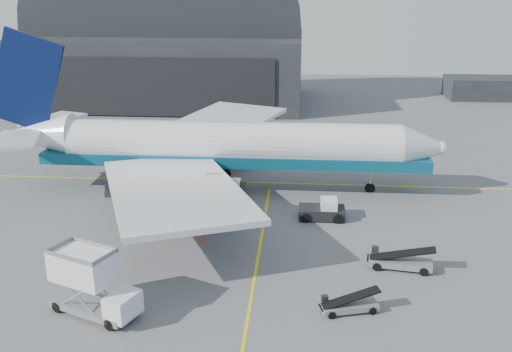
# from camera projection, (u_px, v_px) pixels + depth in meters

# --- Properties ---
(ground) EXTENTS (200.00, 200.00, 0.00)m
(ground) POSITION_uv_depth(u_px,v_px,m) (256.00, 269.00, 44.12)
(ground) COLOR #565659
(ground) RESTS_ON ground
(taxi_lines) EXTENTS (80.00, 42.12, 0.02)m
(taxi_lines) POSITION_uv_depth(u_px,v_px,m) (266.00, 208.00, 56.08)
(taxi_lines) COLOR yellow
(taxi_lines) RESTS_ON ground
(hangar) EXTENTS (50.00, 28.30, 28.00)m
(hangar) POSITION_uv_depth(u_px,v_px,m) (164.00, 49.00, 104.01)
(hangar) COLOR black
(hangar) RESTS_ON ground
(distant_bldg_a) EXTENTS (14.00, 8.00, 4.00)m
(distant_bldg_a) POSITION_uv_depth(u_px,v_px,m) (483.00, 98.00, 109.24)
(distant_bldg_a) COLOR black
(distant_bldg_a) RESTS_ON ground
(airliner) EXTENTS (48.19, 46.73, 16.91)m
(airliner) POSITION_uv_depth(u_px,v_px,m) (215.00, 146.00, 59.96)
(airliner) COLOR white
(airliner) RESTS_ON ground
(catering_truck) EXTENTS (6.69, 4.58, 4.32)m
(catering_truck) POSITION_uv_depth(u_px,v_px,m) (91.00, 284.00, 37.50)
(catering_truck) COLOR gray
(catering_truck) RESTS_ON ground
(pushback_tug) EXTENTS (4.28, 2.53, 1.98)m
(pushback_tug) POSITION_uv_depth(u_px,v_px,m) (323.00, 211.00, 53.33)
(pushback_tug) COLOR black
(pushback_tug) RESTS_ON ground
(belt_loader_a) EXTENTS (4.21, 2.28, 1.57)m
(belt_loader_a) POSITION_uv_depth(u_px,v_px,m) (349.00, 305.00, 38.21)
(belt_loader_a) COLOR gray
(belt_loader_a) RESTS_ON ground
(belt_loader_b) EXTENTS (5.19, 2.39, 1.94)m
(belt_loader_b) POSITION_uv_depth(u_px,v_px,m) (400.00, 261.00, 43.99)
(belt_loader_b) COLOR gray
(belt_loader_b) RESTS_ON ground
(traffic_cone) EXTENTS (0.33, 0.33, 0.48)m
(traffic_cone) POSITION_uv_depth(u_px,v_px,m) (203.00, 238.00, 48.81)
(traffic_cone) COLOR #EC4407
(traffic_cone) RESTS_ON ground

